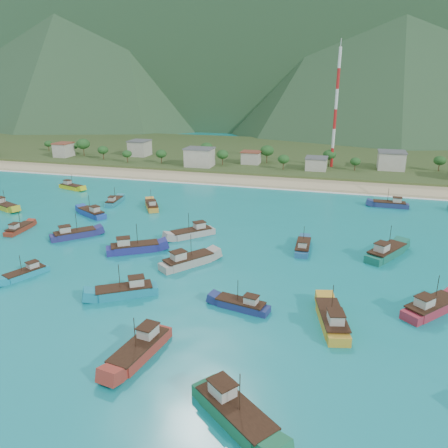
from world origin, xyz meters
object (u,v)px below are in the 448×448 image
(boat_15, at_px, (332,320))
(boat_22, at_px, (192,233))
(boat_1, at_px, (4,206))
(boat_3, at_px, (152,206))
(radio_tower, at_px, (336,109))
(boat_16, at_px, (390,205))
(boat_26, at_px, (431,308))
(boat_13, at_px, (125,291))
(boat_21, at_px, (134,248))
(boat_6, at_px, (71,187))
(boat_7, at_px, (26,274))
(boat_4, at_px, (74,234))
(boat_8, at_px, (140,350))
(boat_23, at_px, (92,213))
(boat_10, at_px, (386,253))
(boat_5, at_px, (114,202))
(boat_12, at_px, (234,413))
(boat_9, at_px, (303,247))
(boat_2, at_px, (188,261))
(boat_24, at_px, (242,305))

(boat_15, distance_m, boat_22, 48.24)
(boat_1, xyz_separation_m, boat_3, (42.43, 12.62, -0.06))
(radio_tower, bearing_deg, boat_22, -107.54)
(boat_16, xyz_separation_m, boat_26, (1.89, -65.01, 0.15))
(boat_13, bearing_deg, boat_21, -9.35)
(boat_3, relative_size, boat_21, 0.87)
(boat_16, bearing_deg, boat_6, 94.84)
(boat_3, relative_size, boat_6, 0.99)
(boat_7, relative_size, boat_16, 0.86)
(boat_4, height_order, boat_8, boat_8)
(boat_1, distance_m, boat_7, 54.02)
(boat_23, bearing_deg, boat_1, 120.86)
(boat_10, distance_m, boat_13, 56.48)
(boat_23, bearing_deg, boat_4, -132.85)
(boat_1, bearing_deg, boat_6, -167.95)
(radio_tower, distance_m, boat_22, 100.34)
(boat_4, distance_m, boat_22, 29.11)
(boat_1, xyz_separation_m, boat_15, (97.84, -39.96, 0.12))
(boat_8, relative_size, boat_23, 1.10)
(boat_5, distance_m, boat_12, 97.75)
(boat_9, bearing_deg, boat_1, 172.81)
(boat_2, xyz_separation_m, boat_9, (22.41, 15.08, -0.22))
(boat_4, distance_m, boat_24, 53.17)
(boat_10, xyz_separation_m, boat_24, (-25.25, -30.80, -0.33))
(radio_tower, height_order, boat_12, radio_tower)
(boat_16, height_order, boat_23, boat_23)
(radio_tower, relative_size, boat_15, 3.80)
(boat_2, height_order, boat_15, boat_2)
(boat_3, distance_m, boat_21, 34.70)
(boat_23, bearing_deg, boat_26, -82.04)
(boat_1, relative_size, boat_10, 0.88)
(radio_tower, distance_m, boat_8, 144.51)
(boat_3, height_order, boat_12, boat_12)
(boat_3, xyz_separation_m, boat_13, (18.97, -52.44, 0.11))
(boat_2, height_order, boat_26, boat_2)
(boat_10, bearing_deg, boat_4, -143.22)
(boat_3, bearing_deg, boat_6, 127.93)
(boat_8, relative_size, boat_21, 1.02)
(boat_7, relative_size, boat_26, 0.81)
(boat_12, relative_size, boat_26, 1.07)
(boat_5, height_order, boat_16, boat_16)
(boat_2, distance_m, boat_13, 16.87)
(boat_5, relative_size, boat_22, 0.92)
(boat_3, bearing_deg, boat_10, -48.52)
(boat_6, xyz_separation_m, boat_8, (67.25, -82.48, 0.19))
(boat_1, height_order, boat_23, boat_1)
(boat_16, bearing_deg, boat_1, 108.07)
(boat_24, bearing_deg, boat_9, -2.49)
(boat_7, bearing_deg, boat_8, 175.55)
(boat_22, bearing_deg, boat_1, 37.96)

